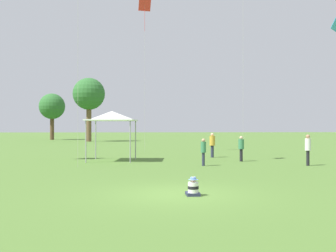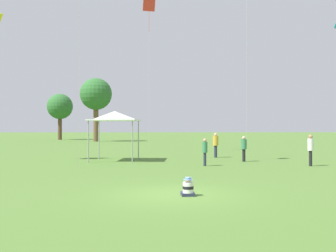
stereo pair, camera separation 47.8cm
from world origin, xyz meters
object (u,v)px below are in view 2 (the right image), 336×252
person_standing_1 (205,149)px  distant_tree_1 (96,95)px  person_standing_3 (244,146)px  distant_tree_0 (60,107)px  kite_2 (149,10)px  person_standing_0 (216,143)px  person_standing_2 (311,147)px  seated_toddler (188,188)px  canopy_tent (115,116)px

person_standing_1 → distant_tree_1: 40.36m
person_standing_3 → distant_tree_0: distant_tree_0 is taller
kite_2 → distant_tree_0: (-15.65, 34.59, -6.66)m
person_standing_0 → person_standing_2: same height
person_standing_3 → seated_toddler: bearing=-29.3°
person_standing_0 → person_standing_1: person_standing_0 is taller
person_standing_3 → kite_2: size_ratio=0.12×
seated_toddler → distant_tree_0: size_ratio=0.08×
seated_toddler → distant_tree_0: bearing=105.0°
person_standing_0 → kite_2: (-4.83, 6.01, 11.30)m
person_standing_3 → kite_2: (-6.09, 9.35, 11.39)m
seated_toddler → kite_2: size_ratio=0.05×
person_standing_0 → distant_tree_0: size_ratio=0.22×
person_standing_1 → person_standing_2: size_ratio=0.87×
person_standing_2 → distant_tree_0: 53.30m
canopy_tent → distant_tree_0: bearing=107.4°
person_standing_0 → person_standing_3: person_standing_0 is taller
person_standing_2 → distant_tree_1: (-17.43, 38.49, 6.04)m
person_standing_1 → person_standing_0: bearing=167.5°
person_standing_3 → distant_tree_0: (-21.74, 43.93, 4.73)m
person_standing_0 → person_standing_3: bearing=44.5°
canopy_tent → kite_2: kite_2 is taller
canopy_tent → person_standing_0: bearing=19.0°
person_standing_2 → person_standing_3: (-3.08, 3.01, -0.11)m
person_standing_2 → canopy_tent: (-11.35, 3.93, 1.83)m
person_standing_0 → person_standing_2: 7.69m
distant_tree_1 → distant_tree_0: bearing=131.2°
person_standing_2 → person_standing_3: 4.30m
seated_toddler → distant_tree_1: (-9.64, 47.72, 6.87)m
person_standing_2 → kite_2: bearing=11.6°
person_standing_2 → canopy_tent: 12.15m
person_standing_0 → distant_tree_0: distant_tree_0 is taller
canopy_tent → distant_tree_1: 35.34m
distant_tree_0 → distant_tree_1: bearing=-48.8°
person_standing_0 → person_standing_1: 6.26m
person_standing_3 → person_standing_0: bearing=-167.6°
person_standing_0 → kite_2: bearing=-117.3°
person_standing_2 → distant_tree_1: 42.68m
person_standing_1 → distant_tree_0: size_ratio=0.19×
seated_toddler → person_standing_0: (3.45, 15.58, 0.80)m
kite_2 → distant_tree_1: kite_2 is taller
seated_toddler → person_standing_0: person_standing_0 is taller
person_standing_1 → person_standing_2: 5.95m
seated_toddler → canopy_tent: size_ratio=0.18×
person_standing_0 → distant_tree_1: distant_tree_1 is taller
canopy_tent → seated_toddler: bearing=-74.8°
canopy_tent → person_standing_3: bearing=-6.4°
seated_toddler → person_standing_2: (7.79, 9.23, 0.83)m
canopy_tent → distant_tree_0: size_ratio=0.42×
person_standing_0 → seated_toddler: bearing=11.4°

